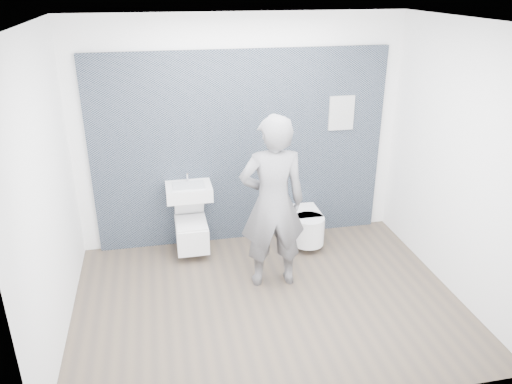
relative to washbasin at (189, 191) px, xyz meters
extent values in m
plane|color=brown|center=(0.69, -1.24, -0.80)|extent=(4.00, 4.00, 0.00)
plane|color=white|center=(0.69, 0.26, 0.60)|extent=(4.00, 0.00, 4.00)
plane|color=white|center=(0.69, -2.74, 0.60)|extent=(4.00, 0.00, 4.00)
plane|color=white|center=(-1.31, -1.24, 0.60)|extent=(0.00, 3.00, 3.00)
plane|color=white|center=(2.69, -1.24, 0.60)|extent=(0.00, 3.00, 3.00)
plane|color=white|center=(0.69, -1.24, 2.00)|extent=(4.00, 4.00, 0.00)
cube|color=black|center=(0.69, 0.23, -0.80)|extent=(3.60, 0.06, 2.40)
cube|color=white|center=(0.00, 0.00, -0.01)|extent=(0.54, 0.40, 0.16)
cube|color=silver|center=(0.00, -0.02, 0.07)|extent=(0.38, 0.27, 0.03)
cylinder|color=silver|center=(0.00, 0.14, 0.14)|extent=(0.02, 0.02, 0.13)
cylinder|color=silver|center=(0.00, 0.09, 0.20)|extent=(0.02, 0.09, 0.02)
cylinder|color=silver|center=(0.00, 0.18, -0.14)|extent=(0.04, 0.04, 0.11)
cube|color=white|center=(0.00, -0.07, -0.54)|extent=(0.38, 0.55, 0.32)
cylinder|color=silver|center=(0.00, -0.11, -0.40)|extent=(0.27, 0.27, 0.03)
cube|color=white|center=(0.00, -0.11, -0.37)|extent=(0.36, 0.44, 0.02)
cube|color=white|center=(0.00, 0.05, -0.19)|extent=(0.36, 0.22, 0.35)
cube|color=silver|center=(0.00, 0.17, -0.66)|extent=(0.10, 0.06, 0.08)
cube|color=white|center=(1.43, -0.03, -0.56)|extent=(0.40, 0.46, 0.33)
cylinder|color=white|center=(1.43, -0.26, -0.56)|extent=(0.40, 0.40, 0.33)
cube|color=white|center=(1.43, -0.06, -0.38)|extent=(0.37, 0.44, 0.03)
cylinder|color=white|center=(1.43, -0.28, -0.38)|extent=(0.37, 0.37, 0.03)
cube|color=silver|center=(1.43, 0.17, -0.68)|extent=(0.11, 0.06, 0.08)
cube|color=white|center=(1.93, 0.19, -0.80)|extent=(0.32, 0.03, 0.43)
imported|color=slate|center=(0.81, -0.88, 0.16)|extent=(0.72, 0.49, 1.93)
camera|label=1|loc=(-0.32, -5.50, 2.34)|focal=35.00mm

